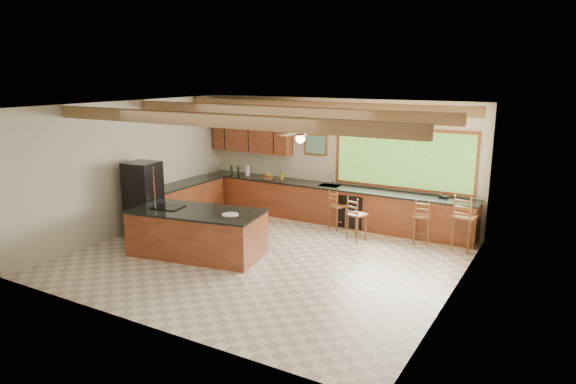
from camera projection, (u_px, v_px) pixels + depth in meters
The scene contains 9 objects.
ground at pixel (266, 258), 10.23m from camera, with size 7.20×7.20×0.00m, color beige.
room_shell at pixel (275, 143), 10.36m from camera, with size 7.27×6.54×3.02m.
counter_run at pixel (292, 203), 12.65m from camera, with size 7.12×3.10×1.22m.
island at pixel (197, 232), 10.32m from camera, with size 2.82×1.68×0.94m.
refrigerator at pixel (144, 200), 11.34m from camera, with size 0.73×0.71×1.70m.
bar_stool_a at pixel (356, 215), 11.10m from camera, with size 0.45×0.45×0.99m.
bar_stool_b at pixel (337, 207), 11.91m from camera, with size 0.45×0.45×0.95m.
bar_stool_c at pixel (421, 217), 10.94m from camera, with size 0.43×0.43×0.99m.
bar_stool_d at pixel (464, 218), 10.47m from camera, with size 0.49×0.49×1.19m.
Camera 1 is at (5.21, -8.15, 3.61)m, focal length 32.00 mm.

